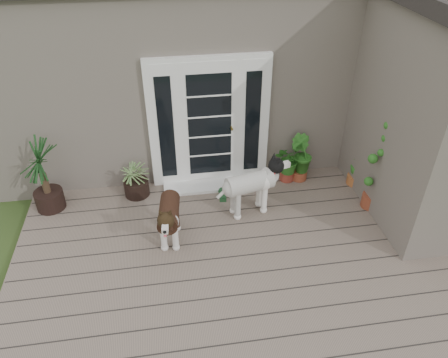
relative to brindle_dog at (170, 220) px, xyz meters
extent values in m
cube|color=#6B5B4C|center=(0.94, -0.80, -0.43)|extent=(6.20, 4.60, 0.12)
cube|color=#665E54|center=(0.94, 3.45, 1.06)|extent=(7.40, 4.00, 3.10)
cube|color=#665E54|center=(3.84, 0.30, 1.06)|extent=(1.60, 2.40, 3.10)
cube|color=white|center=(0.74, 1.40, 0.71)|extent=(1.90, 0.14, 2.15)
cube|color=white|center=(0.74, 1.20, -0.34)|extent=(1.60, 0.40, 0.05)
imported|color=#1D5C1A|center=(2.02, 1.20, -0.06)|extent=(0.65, 0.65, 0.61)
imported|color=#1D621C|center=(2.24, 1.20, -0.07)|extent=(0.56, 0.56, 0.60)
imported|color=#1C6223|center=(3.14, 0.90, -0.13)|extent=(0.38, 0.38, 0.48)
camera|label=1|loc=(0.04, -4.58, 3.82)|focal=34.38mm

